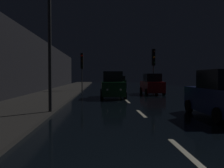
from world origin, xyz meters
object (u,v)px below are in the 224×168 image
(car_approaching_headlights, at_px, (112,86))
(car_parked_right_far, at_px, (152,85))
(streetlamp_overhead, at_px, (59,8))
(traffic_light_far_left, at_px, (82,64))
(car_distant_taillights, at_px, (121,81))
(car_parked_right_near, at_px, (221,95))
(traffic_light_far_right, at_px, (154,61))

(car_approaching_headlights, distance_m, car_parked_right_far, 5.71)
(streetlamp_overhead, bearing_deg, car_parked_right_far, 59.44)
(traffic_light_far_left, distance_m, car_distant_taillights, 17.16)
(car_approaching_headlights, xyz_separation_m, car_distant_taillights, (3.08, 24.46, -0.15))
(car_approaching_headlights, relative_size, car_parked_right_far, 1.06)
(car_approaching_headlights, distance_m, car_distant_taillights, 24.66)
(streetlamp_overhead, relative_size, car_approaching_headlights, 1.72)
(car_parked_right_far, relative_size, car_parked_right_near, 0.99)
(traffic_light_far_right, xyz_separation_m, car_distant_taillights, (-2.02, 17.93, -2.74))
(traffic_light_far_left, height_order, streetlamp_overhead, streetlamp_overhead)
(traffic_light_far_left, xyz_separation_m, car_parked_right_far, (7.54, -4.95, -2.41))
(traffic_light_far_left, relative_size, car_parked_right_far, 1.12)
(streetlamp_overhead, distance_m, car_parked_right_near, 8.42)
(car_approaching_headlights, height_order, car_parked_right_near, car_approaching_headlights)
(streetlamp_overhead, relative_size, car_parked_right_near, 1.82)
(car_parked_right_near, bearing_deg, car_parked_right_far, 0.00)
(car_approaching_headlights, xyz_separation_m, car_parked_right_far, (4.30, 3.76, -0.06))
(car_approaching_headlights, relative_size, car_distant_taillights, 1.17)
(traffic_light_far_left, xyz_separation_m, car_parked_right_near, (7.54, -18.38, -2.40))
(car_approaching_headlights, bearing_deg, traffic_light_far_right, 142.02)
(car_parked_right_far, distance_m, car_distant_taillights, 20.73)
(car_parked_right_near, bearing_deg, car_approaching_headlights, 23.95)
(traffic_light_far_right, distance_m, car_approaching_headlights, 8.68)
(streetlamp_overhead, distance_m, car_parked_right_far, 14.92)
(car_distant_taillights, bearing_deg, traffic_light_far_left, 158.12)
(car_parked_right_far, height_order, car_parked_right_near, car_parked_right_near)
(car_parked_right_far, distance_m, car_parked_right_near, 13.44)
(streetlamp_overhead, distance_m, car_distant_taillights, 33.87)
(car_approaching_headlights, height_order, car_parked_right_far, car_approaching_headlights)
(car_parked_right_far, bearing_deg, traffic_light_far_right, -16.18)
(streetlamp_overhead, xyz_separation_m, car_parked_right_far, (7.30, 12.36, -4.06))
(streetlamp_overhead, xyz_separation_m, car_approaching_headlights, (3.00, 8.60, -3.99))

